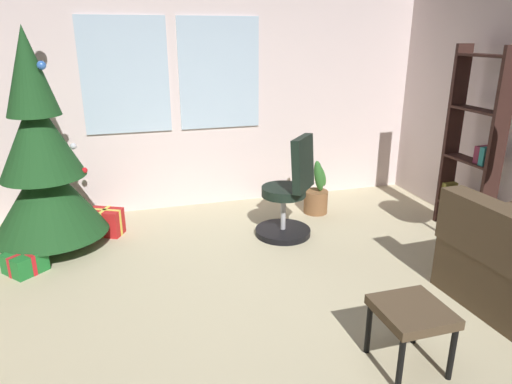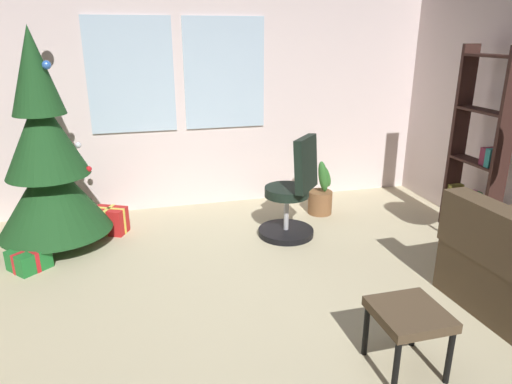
{
  "view_description": "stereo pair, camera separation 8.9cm",
  "coord_description": "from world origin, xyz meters",
  "views": [
    {
      "loc": [
        -0.98,
        -2.46,
        1.95
      ],
      "look_at": [
        -0.06,
        0.63,
        0.83
      ],
      "focal_mm": 32.46,
      "sensor_mm": 36.0,
      "label": 1
    },
    {
      "loc": [
        -0.89,
        -2.48,
        1.95
      ],
      "look_at": [
        -0.06,
        0.63,
        0.83
      ],
      "focal_mm": 32.46,
      "sensor_mm": 36.0,
      "label": 2
    }
  ],
  "objects": [
    {
      "name": "footstool",
      "position": [
        0.58,
        -0.46,
        0.35
      ],
      "size": [
        0.4,
        0.42,
        0.41
      ],
      "color": "brown",
      "rests_on": "ground_plane"
    },
    {
      "name": "wall_back_with_windows",
      "position": [
        -0.02,
        2.77,
        1.39
      ],
      "size": [
        5.04,
        0.12,
        2.76
      ],
      "color": "silver",
      "rests_on": "ground_plane"
    },
    {
      "name": "bookshelf",
      "position": [
        2.3,
        1.16,
        0.81
      ],
      "size": [
        0.18,
        0.64,
        1.85
      ],
      "color": "#331D18",
      "rests_on": "ground_plane"
    },
    {
      "name": "gift_box_red",
      "position": [
        -1.21,
        2.12,
        0.13
      ],
      "size": [
        0.38,
        0.33,
        0.27
      ],
      "color": "red",
      "rests_on": "ground_plane"
    },
    {
      "name": "potted_plant",
      "position": [
        1.06,
        2.1,
        0.24
      ],
      "size": [
        0.49,
        0.35,
        0.7
      ],
      "color": "brown",
      "rests_on": "ground_plane"
    },
    {
      "name": "gift_box_green",
      "position": [
        -1.87,
        1.5,
        0.09
      ],
      "size": [
        0.39,
        0.39,
        0.18
      ],
      "color": "#1E722D",
      "rests_on": "ground_plane"
    },
    {
      "name": "office_chair",
      "position": [
        0.55,
        1.57,
        0.4
      ],
      "size": [
        0.6,
        0.59,
        1.03
      ],
      "color": "black",
      "rests_on": "ground_plane"
    },
    {
      "name": "holiday_tree",
      "position": [
        -1.68,
        1.93,
        0.83
      ],
      "size": [
        1.02,
        1.02,
        2.48
      ],
      "color": "#4C331E",
      "rests_on": "ground_plane"
    },
    {
      "name": "ground_plane",
      "position": [
        0.0,
        0.0,
        -0.05
      ],
      "size": [
        5.04,
        5.44,
        0.1
      ],
      "primitive_type": "cube",
      "color": "#C4B993"
    }
  ]
}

